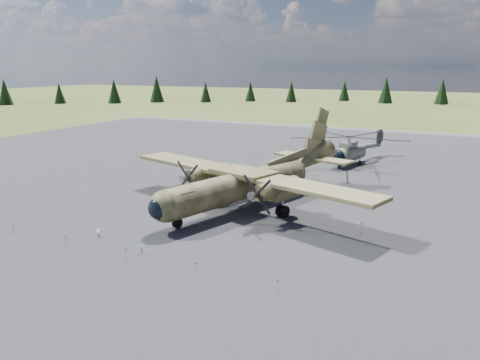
% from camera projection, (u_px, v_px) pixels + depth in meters
% --- Properties ---
extents(ground, '(500.00, 500.00, 0.00)m').
position_uv_depth(ground, '(197.00, 208.00, 47.27)').
color(ground, brown).
rests_on(ground, ground).
extents(apron, '(120.00, 120.00, 0.04)m').
position_uv_depth(apron, '(240.00, 185.00, 56.03)').
color(apron, slate).
rests_on(apron, ground).
extents(transport_plane, '(29.42, 26.23, 9.84)m').
position_uv_depth(transport_plane, '(250.00, 179.00, 47.17)').
color(transport_plane, '#3C3F22').
rests_on(transport_plane, ground).
extents(helicopter_near, '(20.38, 21.28, 4.29)m').
position_uv_depth(helicopter_near, '(350.00, 144.00, 66.82)').
color(helicopter_near, slate).
rests_on(helicopter_near, ground).
extents(info_placard_left, '(0.51, 0.30, 0.75)m').
position_uv_depth(info_placard_left, '(99.00, 232.00, 38.89)').
color(info_placard_left, gray).
rests_on(info_placard_left, ground).
extents(info_placard_right, '(0.55, 0.37, 0.80)m').
position_uv_depth(info_placard_right, '(141.00, 246.00, 35.65)').
color(info_placard_right, gray).
rests_on(info_placard_right, ground).
extents(barrier_fence, '(33.12, 29.62, 0.85)m').
position_uv_depth(barrier_fence, '(192.00, 202.00, 47.28)').
color(barrier_fence, silver).
rests_on(barrier_fence, ground).
extents(treeline, '(310.71, 319.39, 10.99)m').
position_uv_depth(treeline, '(120.00, 168.00, 43.44)').
color(treeline, black).
rests_on(treeline, ground).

